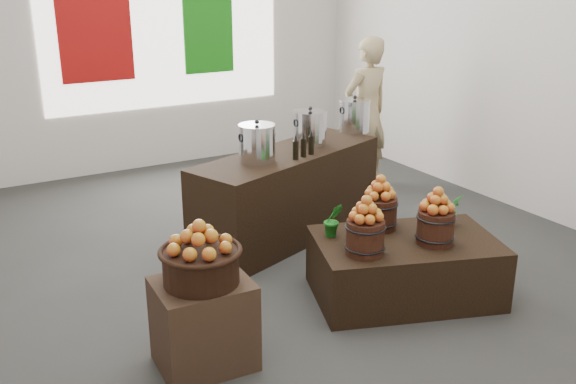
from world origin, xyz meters
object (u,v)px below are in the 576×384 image
display_table (404,268)px  stock_pot_right (354,116)px  wicker_basket (201,267)px  shopper (366,112)px  counter (288,195)px  stock_pot_left (257,144)px  crate (204,324)px  stock_pot_center (310,129)px

display_table → stock_pot_right: stock_pot_right is taller
wicker_basket → shopper: (3.26, 2.62, 0.18)m
stock_pot_right → wicker_basket: bearing=-142.7°
display_table → shopper: (1.48, 2.53, 0.65)m
counter → stock_pot_left: size_ratio=6.47×
counter → stock_pot_left: 0.74m
crate → stock_pot_left: stock_pot_left is taller
wicker_basket → counter: 2.30m
shopper → stock_pot_center: bearing=26.6°
counter → stock_pot_left: stock_pot_left is taller
crate → stock_pot_left: 2.04m
stock_pot_left → shopper: 2.36m
counter → stock_pot_center: stock_pot_center is taller
stock_pot_left → crate: bearing=-128.6°
crate → wicker_basket: bearing=0.0°
stock_pot_left → shopper: size_ratio=0.18×
counter → stock_pot_right: 1.26m
crate → stock_pot_center: (1.92, 1.75, 0.73)m
crate → shopper: (3.26, 2.62, 0.59)m
shopper → counter: bearing=24.3°
stock_pot_left → shopper: shopper is taller
crate → wicker_basket: (0.00, 0.00, 0.42)m
wicker_basket → crate: bearing=0.0°
counter → shopper: bearing=10.8°
display_table → stock_pot_right: 2.25m
wicker_basket → stock_pot_right: 3.33m
display_table → stock_pot_right: bearing=85.5°
stock_pot_right → stock_pot_center: bearing=-160.3°
display_table → stock_pot_right: size_ratio=4.38×
stock_pot_left → display_table: bearing=-67.2°
wicker_basket → stock_pot_left: 1.93m
display_table → stock_pot_left: 1.71m
display_table → shopper: 3.00m
wicker_basket → stock_pot_right: bearing=37.3°
counter → stock_pot_center: 0.69m
counter → stock_pot_right: bearing=0.0°
counter → stock_pot_right: stock_pot_right is taller
stock_pot_center → shopper: bearing=32.9°
wicker_basket → stock_pot_center: bearing=42.4°
counter → shopper: 1.98m
stock_pot_center → crate: bearing=-137.6°
display_table → stock_pot_center: size_ratio=4.38×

